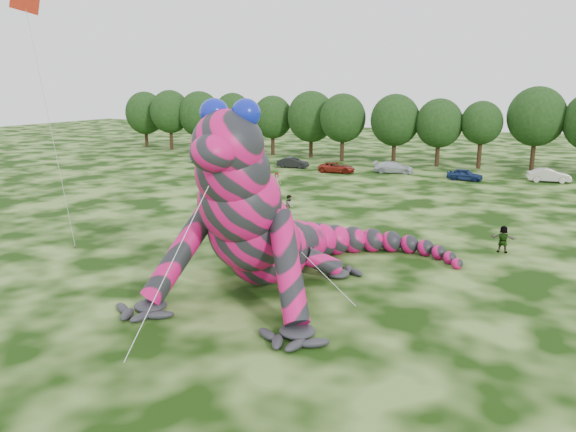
{
  "coord_description": "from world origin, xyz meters",
  "views": [
    {
      "loc": [
        9.6,
        -18.93,
        10.73
      ],
      "look_at": [
        -2.59,
        6.9,
        4.0
      ],
      "focal_mm": 35.0,
      "sensor_mm": 36.0,
      "label": 1
    }
  ],
  "objects_px": {
    "inflatable_gecko": "(274,191)",
    "tree_6": "(343,127)",
    "tree_3": "(233,124)",
    "spectator_1": "(289,206)",
    "tree_7": "(395,129)",
    "car_1": "(293,163)",
    "car_2": "(337,168)",
    "spectator_4": "(277,181)",
    "car_5": "(549,175)",
    "car_0": "(205,158)",
    "tree_4": "(273,125)",
    "spectator_5": "(503,239)",
    "tree_8": "(439,133)",
    "tree_9": "(481,135)",
    "flying_kite": "(29,25)",
    "car_3": "(394,167)",
    "tree_1": "(170,120)",
    "tree_2": "(200,121)",
    "tree_10": "(535,129)",
    "tree_5": "(311,124)",
    "car_4": "(465,175)",
    "tree_0": "(145,120)"
  },
  "relations": [
    {
      "from": "inflatable_gecko",
      "to": "tree_6",
      "type": "relative_size",
      "value": 2.14
    },
    {
      "from": "tree_6",
      "to": "spectator_1",
      "type": "relative_size",
      "value": 5.17
    },
    {
      "from": "spectator_4",
      "to": "car_4",
      "type": "bearing_deg",
      "value": 15.93
    },
    {
      "from": "tree_7",
      "to": "spectator_4",
      "type": "relative_size",
      "value": 5.49
    },
    {
      "from": "tree_10",
      "to": "spectator_5",
      "type": "xyz_separation_m",
      "value": [
        -0.13,
        -39.73,
        -4.35
      ]
    },
    {
      "from": "tree_6",
      "to": "tree_9",
      "type": "xyz_separation_m",
      "value": [
        18.62,
        0.66,
        -0.41
      ]
    },
    {
      "from": "tree_3",
      "to": "spectator_1",
      "type": "distance_m",
      "value": 43.81
    },
    {
      "from": "car_4",
      "to": "tree_9",
      "type": "bearing_deg",
      "value": 2.08
    },
    {
      "from": "tree_2",
      "to": "spectator_1",
      "type": "bearing_deg",
      "value": -47.69
    },
    {
      "from": "tree_7",
      "to": "tree_6",
      "type": "bearing_deg",
      "value": -179.08
    },
    {
      "from": "spectator_5",
      "to": "spectator_1",
      "type": "bearing_deg",
      "value": -12.44
    },
    {
      "from": "tree_6",
      "to": "flying_kite",
      "type": "bearing_deg",
      "value": -88.25
    },
    {
      "from": "car_0",
      "to": "car_1",
      "type": "relative_size",
      "value": 1.07
    },
    {
      "from": "spectator_4",
      "to": "tree_1",
      "type": "bearing_deg",
      "value": 118.43
    },
    {
      "from": "car_2",
      "to": "tree_6",
      "type": "bearing_deg",
      "value": 7.31
    },
    {
      "from": "car_0",
      "to": "car_1",
      "type": "bearing_deg",
      "value": -83.22
    },
    {
      "from": "tree_4",
      "to": "spectator_5",
      "type": "height_order",
      "value": "tree_4"
    },
    {
      "from": "flying_kite",
      "to": "car_1",
      "type": "height_order",
      "value": "flying_kite"
    },
    {
      "from": "car_0",
      "to": "car_3",
      "type": "relative_size",
      "value": 0.91
    },
    {
      "from": "flying_kite",
      "to": "car_0",
      "type": "bearing_deg",
      "value": 112.73
    },
    {
      "from": "tree_1",
      "to": "tree_7",
      "type": "distance_m",
      "value": 38.29
    },
    {
      "from": "tree_2",
      "to": "car_1",
      "type": "xyz_separation_m",
      "value": [
        21.96,
        -11.25,
        -4.14
      ]
    },
    {
      "from": "tree_1",
      "to": "tree_4",
      "type": "xyz_separation_m",
      "value": [
        18.71,
        0.66,
        -0.38
      ]
    },
    {
      "from": "car_1",
      "to": "car_2",
      "type": "distance_m",
      "value": 6.78
    },
    {
      "from": "tree_1",
      "to": "tree_2",
      "type": "distance_m",
      "value": 5.38
    },
    {
      "from": "car_5",
      "to": "spectator_1",
      "type": "xyz_separation_m",
      "value": [
        -19.14,
        -27.74,
        0.17
      ]
    },
    {
      "from": "tree_8",
      "to": "tree_0",
      "type": "bearing_deg",
      "value": 177.44
    },
    {
      "from": "tree_5",
      "to": "spectator_5",
      "type": "relative_size",
      "value": 5.44
    },
    {
      "from": "tree_8",
      "to": "tree_9",
      "type": "height_order",
      "value": "tree_8"
    },
    {
      "from": "tree_1",
      "to": "tree_6",
      "type": "relative_size",
      "value": 1.03
    },
    {
      "from": "car_3",
      "to": "spectator_4",
      "type": "bearing_deg",
      "value": 143.19
    },
    {
      "from": "tree_8",
      "to": "tree_3",
      "type": "bearing_deg",
      "value": 179.85
    },
    {
      "from": "tree_8",
      "to": "car_3",
      "type": "xyz_separation_m",
      "value": [
        -3.73,
        -8.1,
        -3.77
      ]
    },
    {
      "from": "spectator_1",
      "to": "tree_5",
      "type": "bearing_deg",
      "value": 4.6
    },
    {
      "from": "inflatable_gecko",
      "to": "car_0",
      "type": "distance_m",
      "value": 48.93
    },
    {
      "from": "car_2",
      "to": "spectator_1",
      "type": "xyz_separation_m",
      "value": [
        4.79,
        -24.06,
        0.29
      ]
    },
    {
      "from": "tree_3",
      "to": "car_1",
      "type": "height_order",
      "value": "tree_3"
    },
    {
      "from": "spectator_4",
      "to": "car_2",
      "type": "bearing_deg",
      "value": 58.83
    },
    {
      "from": "tree_4",
      "to": "tree_0",
      "type": "bearing_deg",
      "value": 178.8
    },
    {
      "from": "inflatable_gecko",
      "to": "tree_1",
      "type": "relative_size",
      "value": 2.07
    },
    {
      "from": "tree_5",
      "to": "car_3",
      "type": "height_order",
      "value": "tree_5"
    },
    {
      "from": "inflatable_gecko",
      "to": "tree_0",
      "type": "bearing_deg",
      "value": 131.59
    },
    {
      "from": "tree_1",
      "to": "spectator_4",
      "type": "bearing_deg",
      "value": -38.01
    },
    {
      "from": "tree_10",
      "to": "car_2",
      "type": "distance_m",
      "value": 25.53
    },
    {
      "from": "tree_8",
      "to": "tree_10",
      "type": "distance_m",
      "value": 11.75
    },
    {
      "from": "tree_7",
      "to": "car_4",
      "type": "relative_size",
      "value": 2.4
    },
    {
      "from": "tree_1",
      "to": "car_3",
      "type": "bearing_deg",
      "value": -12.78
    },
    {
      "from": "spectator_4",
      "to": "car_0",
      "type": "bearing_deg",
      "value": 119.46
    },
    {
      "from": "flying_kite",
      "to": "tree_1",
      "type": "xyz_separation_m",
      "value": [
        -32.43,
        54.79,
        -8.86
      ]
    },
    {
      "from": "tree_6",
      "to": "tree_8",
      "type": "distance_m",
      "value": 13.34
    }
  ]
}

